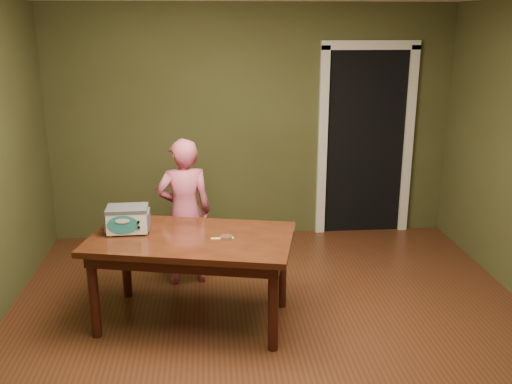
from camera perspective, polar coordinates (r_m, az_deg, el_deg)
floor at (r=4.51m, az=2.24°, el=-15.33°), size 5.00×5.00×0.00m
room_shell at (r=3.89m, az=2.52°, el=6.54°), size 4.52×5.02×2.61m
doorway at (r=6.95m, az=10.21°, el=5.30°), size 1.10×0.66×2.25m
dining_table at (r=4.62m, az=-6.46°, el=-5.56°), size 1.76×1.23×0.75m
toy_oven at (r=4.72m, az=-12.72°, el=-2.60°), size 0.35×0.25×0.21m
baking_pan at (r=4.51m, az=-3.02°, el=-4.52°), size 0.10×0.10×0.02m
spatula at (r=4.51m, az=-3.39°, el=-4.65°), size 0.18×0.03×0.01m
child at (r=5.33m, az=-7.15°, el=-2.01°), size 0.55×0.40×1.39m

